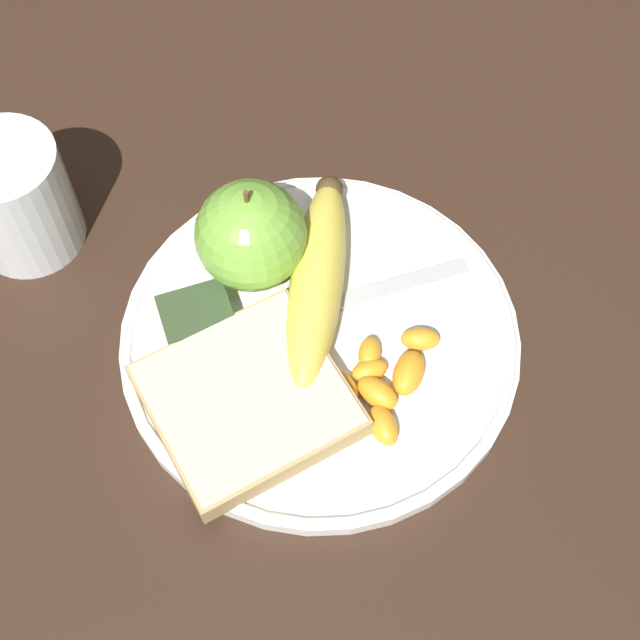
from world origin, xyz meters
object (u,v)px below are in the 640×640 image
object	(u,v)px
bread_slice	(248,400)
jam_packet	(197,317)
juice_glass	(17,201)
banana	(317,277)
fork	(329,305)
plate	(320,337)
apple	(251,235)

from	to	relation	value
bread_slice	jam_packet	distance (m)	0.07
jam_packet	bread_slice	bearing A→B (deg)	-78.13
juice_glass	jam_packet	distance (m)	0.16
banana	fork	bearing A→B (deg)	-75.44
bread_slice	fork	xyz separation A→B (m)	(0.08, 0.06, -0.01)
fork	bread_slice	bearing A→B (deg)	36.65
plate	bread_slice	size ratio (longest dim) A/B	1.98
juice_glass	apple	world-z (taller)	apple
juice_glass	jam_packet	xyz separation A→B (m)	(0.10, -0.13, -0.02)
plate	apple	bearing A→B (deg)	111.21
juice_glass	apple	bearing A→B (deg)	-31.32
juice_glass	bread_slice	size ratio (longest dim) A/B	0.64
plate	banana	world-z (taller)	banana
apple	fork	size ratio (longest dim) A/B	0.49
jam_packet	juice_glass	bearing A→B (deg)	128.09
banana	bread_slice	xyz separation A→B (m)	(-0.07, -0.07, -0.01)
fork	jam_packet	distance (m)	0.09
juice_glass	banana	distance (m)	0.23
juice_glass	bread_slice	world-z (taller)	juice_glass
bread_slice	jam_packet	bearing A→B (deg)	101.87
bread_slice	fork	world-z (taller)	bread_slice
bread_slice	apple	bearing A→B (deg)	71.01
bread_slice	banana	bearing A→B (deg)	44.04
apple	juice_glass	bearing A→B (deg)	148.68
bread_slice	fork	size ratio (longest dim) A/B	0.80
apple	jam_packet	xyz separation A→B (m)	(-0.05, -0.03, -0.03)
plate	juice_glass	size ratio (longest dim) A/B	3.11
fork	jam_packet	xyz separation A→B (m)	(-0.09, 0.02, 0.01)
juice_glass	fork	world-z (taller)	juice_glass
plate	juice_glass	bearing A→B (deg)	137.78
juice_glass	bread_slice	bearing A→B (deg)	-60.11
apple	jam_packet	distance (m)	0.07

